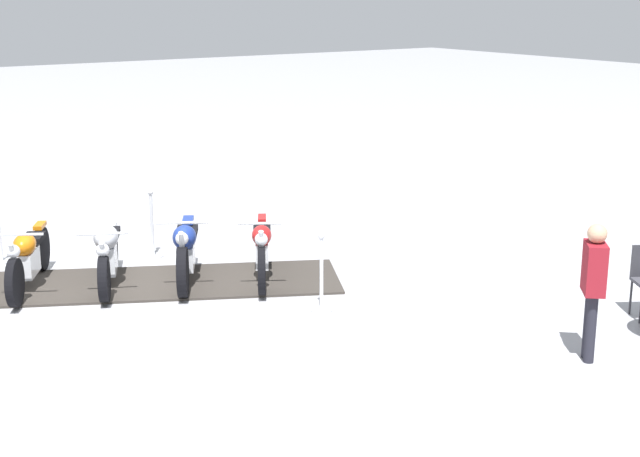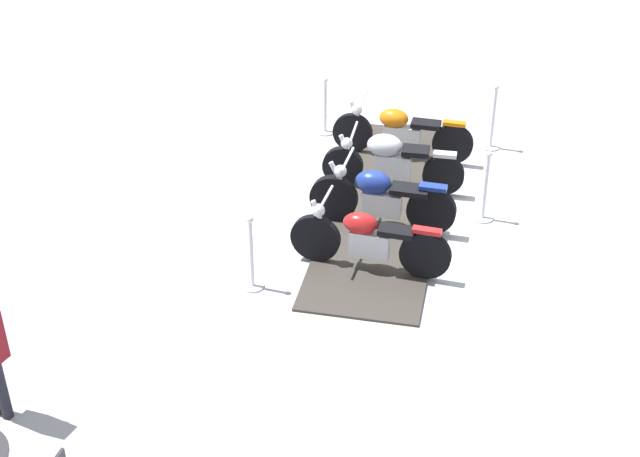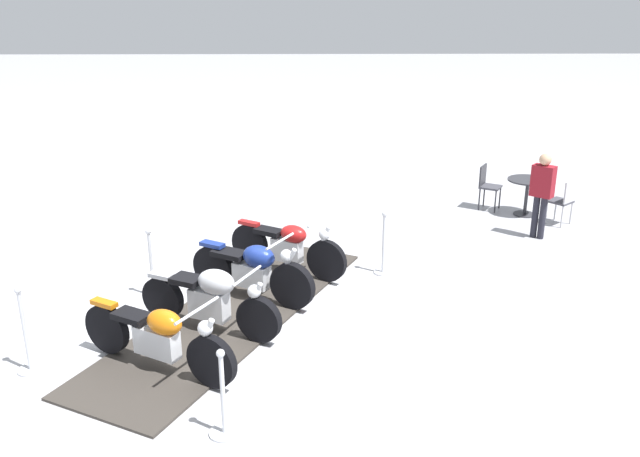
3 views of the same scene
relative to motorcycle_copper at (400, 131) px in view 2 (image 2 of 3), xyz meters
The scene contains 10 objects.
ground_plane 1.72m from the motorcycle_copper, 25.38° to the right, with size 80.00×80.00×0.00m, color #B2B2B7.
display_platform 1.71m from the motorcycle_copper, 25.38° to the right, with size 5.49×1.59×0.04m, color #38332D.
motorcycle_copper is the anchor object (origin of this frame).
motorcycle_chrome 1.10m from the motorcycle_copper, 26.84° to the right, with size 1.10×2.00×0.92m.
motorcycle_navy 2.19m from the motorcycle_copper, 26.38° to the right, with size 1.15×1.89×1.02m.
motorcycle_maroon 3.29m from the motorcycle_copper, 26.62° to the right, with size 1.20×1.91×0.99m.
stanchion_right_front 1.54m from the motorcycle_copper, 143.28° to the right, with size 0.34×0.34×1.01m.
stanchion_left_mid 2.20m from the motorcycle_copper, 14.63° to the left, with size 0.32×0.32×1.10m.
stanchion_left_front 1.61m from the motorcycle_copper, 88.61° to the left, with size 0.32×0.32×1.13m.
stanchion_right_rear 4.21m from the motorcycle_copper, 45.75° to the right, with size 0.29×0.29×1.07m.
Camera 2 is at (10.86, -3.90, 6.85)m, focal length 50.53 mm.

